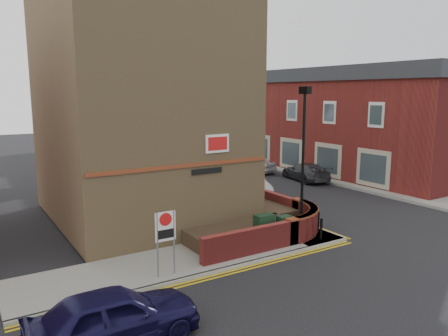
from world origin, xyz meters
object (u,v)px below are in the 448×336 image
silver_car_near (248,183)px  utility_cabinet_large (264,229)px  zone_sign (166,232)px  lamppost (303,162)px  navy_hatchback (114,316)px

silver_car_near → utility_cabinet_large: bearing=-105.2°
zone_sign → silver_car_near: zone_sign is taller
zone_sign → silver_car_near: (9.27, 8.40, -0.90)m
lamppost → navy_hatchback: size_ratio=1.47×
utility_cabinet_large → silver_car_near: 8.87m
lamppost → zone_sign: size_ratio=2.86×
zone_sign → navy_hatchback: zone_sign is taller
navy_hatchback → silver_car_near: bearing=-47.2°
utility_cabinet_large → zone_sign: zone_sign is taller
zone_sign → navy_hatchback: size_ratio=0.51×
lamppost → silver_car_near: 8.55m
utility_cabinet_large → silver_car_near: silver_car_near is taller
zone_sign → silver_car_near: size_ratio=0.49×
lamppost → zone_sign: bearing=-173.9°
utility_cabinet_large → navy_hatchback: 8.27m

